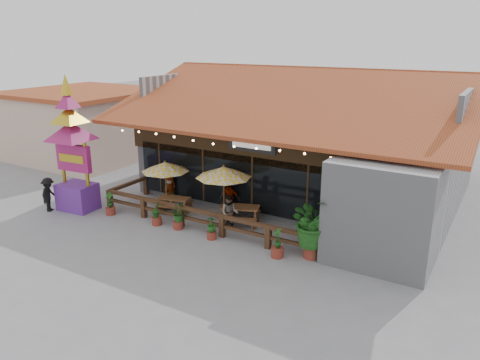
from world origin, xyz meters
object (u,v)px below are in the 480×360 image
Objects in this scene: umbrella_left at (165,167)px; pedestrian at (49,194)px; tropical_plant at (313,223)px; picnic_table_left at (174,202)px; umbrella_right at (224,172)px; picnic_table_right at (240,212)px; thai_sign_tower at (71,135)px.

pedestrian is (-4.35, -2.83, -1.21)m from umbrella_left.
picnic_table_left is at bearing 171.31° from tropical_plant.
umbrella_left reaches higher than picnic_table_left.
pedestrian is at bearing -158.36° from umbrella_right.
umbrella_right is 1.15× the size of tropical_plant.
picnic_table_right is 1.28× the size of pedestrian.
tropical_plant is (3.76, -1.36, 0.79)m from picnic_table_right.
pedestrian is at bearing -159.31° from picnic_table_right.
tropical_plant is 1.48× the size of pedestrian.
picnic_table_right is 4.07m from tropical_plant.
umbrella_right is 6.89m from thai_sign_tower.
thai_sign_tower reaches higher than umbrella_right.
picnic_table_right is at bearing -95.21° from pedestrian.
tropical_plant is at bearing -107.79° from pedestrian.
tropical_plant is at bearing -8.78° from umbrella_left.
umbrella_right reaches higher than picnic_table_right.
pedestrian is (-0.91, -0.81, -2.64)m from thai_sign_tower.
umbrella_right is 1.34× the size of picnic_table_right.
picnic_table_right is at bearing 160.14° from tropical_plant.
picnic_table_right is (3.70, 0.21, -1.46)m from umbrella_left.
thai_sign_tower is 11.13m from tropical_plant.
umbrella_left is at bearing 30.57° from thai_sign_tower.
umbrella_left is 3.98m from picnic_table_right.
umbrella_right is 1.62× the size of picnic_table_left.
pedestrian is (-4.85, -2.75, 0.32)m from picnic_table_left.
picnic_table_right is at bearing 10.12° from umbrella_right.
umbrella_left is at bearing 171.22° from tropical_plant.
picnic_table_left is (-2.50, -0.17, -1.71)m from umbrella_right.
thai_sign_tower is at bearing -161.86° from umbrella_right.
thai_sign_tower reaches higher than tropical_plant.
umbrella_left is 5.33m from pedestrian.
picnic_table_left is at bearing 26.25° from thai_sign_tower.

